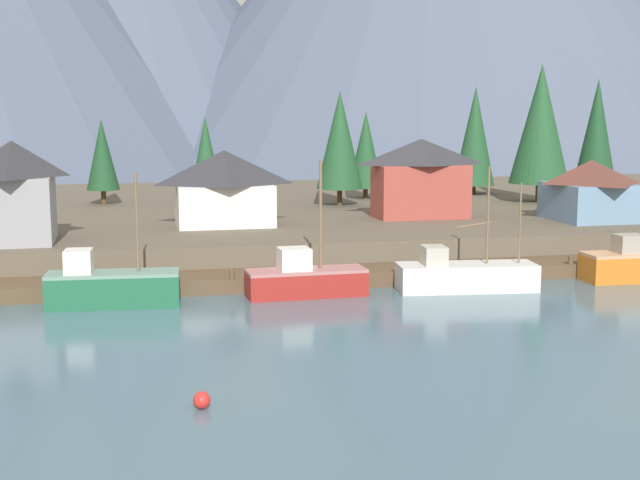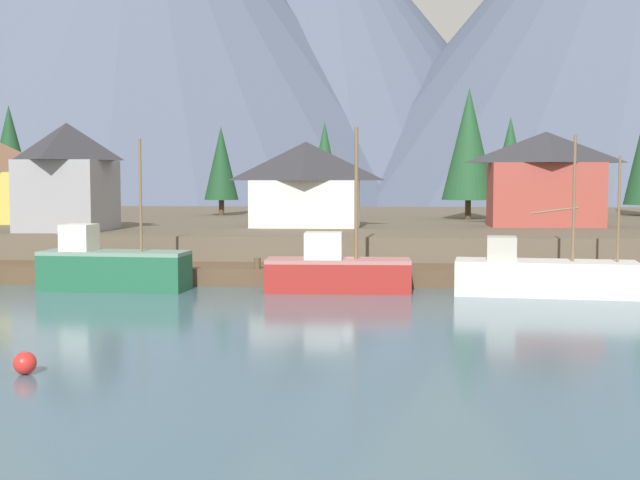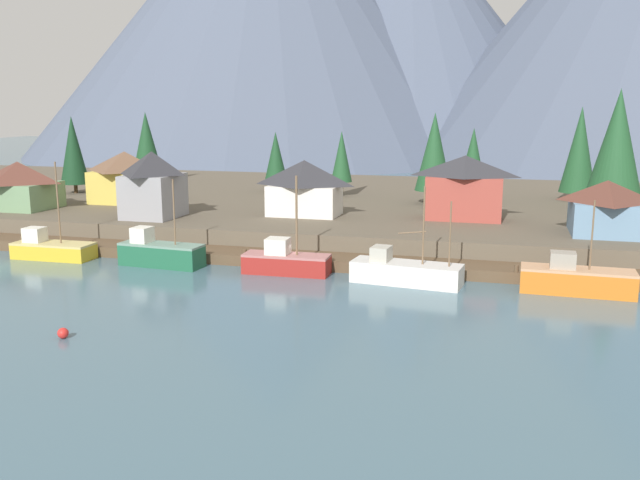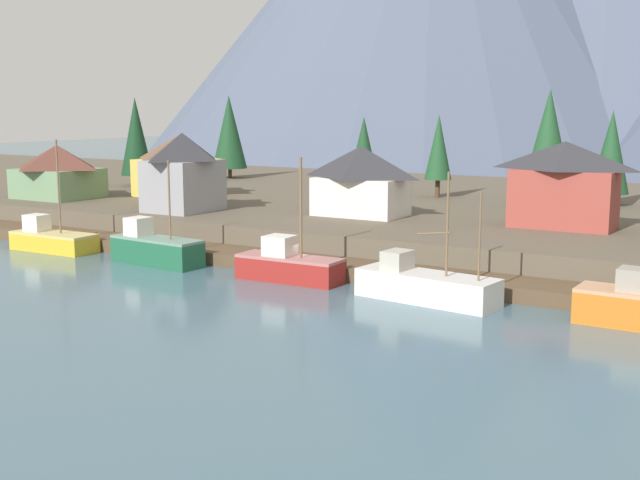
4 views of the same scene
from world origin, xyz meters
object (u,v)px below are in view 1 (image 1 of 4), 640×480
house_blue (590,189)px  conifer_near_right (340,140)px  conifer_centre (366,150)px  fishing_boat_red (305,279)px  house_grey (14,191)px  fishing_boat_white (465,275)px  house_red (421,178)px  conifer_far_right (541,124)px  conifer_mid_right (475,136)px  channel_buoy (202,400)px  fishing_boat_green (111,286)px  conifer_back_left (206,151)px  conifer_far_left (597,129)px  house_white (225,187)px  conifer_near_left (102,155)px

house_blue → conifer_near_right: (-17.91, 16.03, 3.80)m
house_blue → conifer_centre: 26.11m
fishing_boat_red → house_grey: house_grey is taller
fishing_boat_white → house_blue: 22.36m
house_blue → house_red: bearing=160.1°
house_blue → conifer_far_right: conifer_far_right is taller
conifer_mid_right → channel_buoy: (-35.73, -57.24, -8.62)m
fishing_boat_white → conifer_mid_right: (16.68, 38.02, 7.96)m
fishing_boat_green → conifer_back_left: bearing=79.5°
house_red → conifer_far_left: conifer_far_left is taller
conifer_centre → channel_buoy: conifer_centre is taller
conifer_centre → conifer_far_left: (26.07, -1.49, 2.07)m
fishing_boat_green → conifer_near_right: size_ratio=0.72×
conifer_centre → channel_buoy: (-22.59, -55.32, -7.32)m
fishing_boat_green → fishing_boat_red: 12.07m
conifer_far_left → channel_buoy: 73.17m
house_white → conifer_far_left: 46.90m
house_blue → house_grey: bearing=-177.1°
conifer_mid_right → conifer_centre: bearing=-171.7°
conifer_centre → channel_buoy: bearing=-112.2°
fishing_boat_green → fishing_boat_red: bearing=5.7°
conifer_near_right → house_grey: bearing=-147.0°
house_grey → conifer_mid_right: size_ratio=0.60×
fishing_boat_red → conifer_far_left: bearing=38.8°
house_white → conifer_far_right: size_ratio=0.58×
house_grey → house_blue: bearing=2.9°
fishing_boat_white → conifer_near_right: bearing=98.6°
house_white → house_red: bearing=5.4°
house_red → house_grey: 33.56m
fishing_boat_white → channel_buoy: size_ratio=13.39×
conifer_mid_right → conifer_near_right: bearing=-155.2°
conifer_back_left → conifer_far_left: bearing=0.6°
fishing_boat_green → house_white: bearing=66.4°
house_red → conifer_centre: bearing=90.0°
fishing_boat_red → conifer_back_left: size_ratio=1.00×
house_blue → conifer_far_right: (2.59, 14.49, 5.31)m
house_red → fishing_boat_green: bearing=-145.0°
channel_buoy → conifer_far_right: bearing=50.9°
house_red → conifer_back_left: 23.04m
fishing_boat_red → house_grey: bearing=148.3°
channel_buoy → fishing_boat_white: bearing=45.3°
house_blue → conifer_mid_right: 24.44m
house_grey → conifer_far_left: conifer_far_left is taller
conifer_far_right → channel_buoy: 62.16m
conifer_far_left → conifer_near_left: bearing=178.2°
conifer_far_right → house_red: bearing=-149.1°
conifer_mid_right → house_red: bearing=-124.3°
conifer_near_left → conifer_near_right: bearing=-15.6°
house_white → house_grey: bearing=-160.2°
house_white → conifer_centre: conifer_centre is taller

